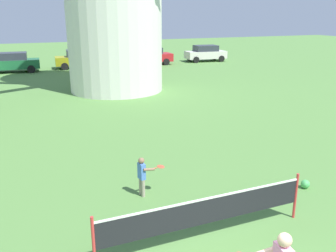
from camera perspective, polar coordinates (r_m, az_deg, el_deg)
name	(u,v)px	position (r m, az deg, el deg)	size (l,w,h in m)	color
tennis_net	(206,211)	(7.60, 6.04, -13.16)	(4.67, 0.06, 1.10)	red
player_far	(143,174)	(9.38, -3.97, -7.52)	(0.69, 0.37, 1.05)	#9E937F
stray_ball	(305,184)	(10.59, 20.70, -8.51)	(0.24, 0.24, 0.24)	#4CB259
parked_car_green	(12,62)	(31.99, -23.29, 9.18)	(4.31, 2.11, 1.56)	#1E6638
parked_car_mustard	(82,59)	(32.74, -13.36, 10.25)	(4.56, 2.20, 1.56)	#999919
parked_car_red	(148,56)	(33.97, -3.22, 10.91)	(4.53, 2.04, 1.56)	red
parked_car_cream	(206,53)	(36.60, 5.91, 11.30)	(4.05, 2.16, 1.56)	silver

